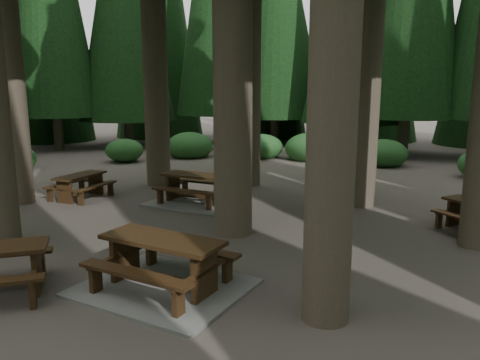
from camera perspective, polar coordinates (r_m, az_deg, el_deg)
The scene contains 6 objects.
ground at distance 10.82m, azimuth -5.02°, elevation -6.02°, with size 80.00×80.00×0.00m, color #564E45.
picnic_table_a at distance 7.72m, azimuth -9.37°, elevation -10.91°, with size 2.62×2.19×0.87m.
picnic_table_b at distance 14.40m, azimuth -18.87°, elevation -0.30°, with size 1.55×1.82×0.71m.
picnic_table_c at distance 13.18m, azimuth -5.37°, elevation -1.59°, with size 2.63×2.25×0.83m.
picnic_table_d at distance 11.73m, azimuth 27.22°, elevation -3.56°, with size 2.02×1.92×0.69m.
shrub_ring at distance 10.93m, azimuth 0.26°, elevation -3.61°, with size 23.86×24.64×1.49m.
Camera 1 is at (6.12, -8.33, 3.19)m, focal length 35.00 mm.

